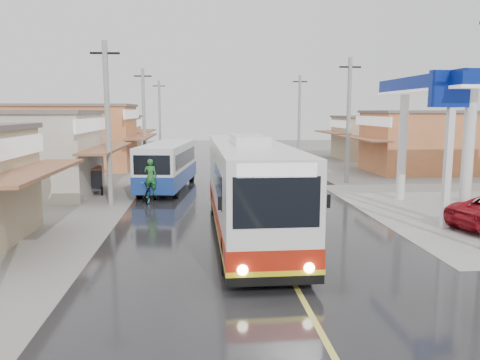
{
  "coord_description": "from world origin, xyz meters",
  "views": [
    {
      "loc": [
        -2.49,
        -14.5,
        4.66
      ],
      "look_at": [
        -0.75,
        6.03,
        1.61
      ],
      "focal_mm": 35.0,
      "sensor_mm": 36.0,
      "label": 1
    }
  ],
  "objects_px": {
    "coach_bus": "(249,188)",
    "cyclist": "(151,188)",
    "second_bus": "(168,165)",
    "tricycle_near": "(91,179)"
  },
  "relations": [
    {
      "from": "coach_bus",
      "to": "cyclist",
      "type": "relative_size",
      "value": 5.34
    },
    {
      "from": "cyclist",
      "to": "second_bus",
      "type": "bearing_deg",
      "value": 90.95
    },
    {
      "from": "coach_bus",
      "to": "tricycle_near",
      "type": "height_order",
      "value": "coach_bus"
    },
    {
      "from": "coach_bus",
      "to": "second_bus",
      "type": "height_order",
      "value": "coach_bus"
    },
    {
      "from": "second_bus",
      "to": "cyclist",
      "type": "distance_m",
      "value": 4.0
    },
    {
      "from": "coach_bus",
      "to": "second_bus",
      "type": "xyz_separation_m",
      "value": [
        -3.72,
        10.8,
        -0.34
      ]
    },
    {
      "from": "coach_bus",
      "to": "second_bus",
      "type": "bearing_deg",
      "value": 108.33
    },
    {
      "from": "second_bus",
      "to": "cyclist",
      "type": "bearing_deg",
      "value": -91.38
    },
    {
      "from": "tricycle_near",
      "to": "second_bus",
      "type": "bearing_deg",
      "value": 0.0
    },
    {
      "from": "coach_bus",
      "to": "tricycle_near",
      "type": "distance_m",
      "value": 12.61
    }
  ]
}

